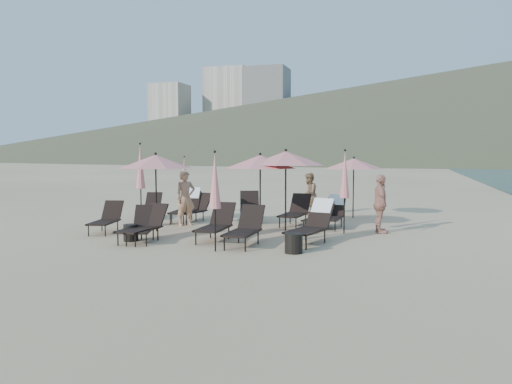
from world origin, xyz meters
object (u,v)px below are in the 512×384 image
(lounger_12, at_px, (319,216))
(beachgoer_c, at_px, (380,204))
(lounger_2, at_px, (144,225))
(lounger_10, at_px, (296,211))
(lounger_1, at_px, (142,225))
(umbrella_closed_3, at_px, (184,174))
(beachgoer_b, at_px, (309,194))
(beachgoer_a, at_px, (186,198))
(lounger_9, at_px, (250,208))
(umbrella_closed_2, at_px, (140,167))
(side_table_0, at_px, (131,233))
(umbrella_open_1, at_px, (260,162))
(lounger_7, at_px, (187,206))
(lounger_8, at_px, (193,209))
(lounger_0, at_px, (107,218))
(umbrella_closed_1, at_px, (345,175))
(lounger_11, at_px, (333,212))
(umbrella_closed_0, at_px, (215,181))
(umbrella_open_3, at_px, (354,164))
(lounger_6, at_px, (150,207))
(side_table_1, at_px, (294,243))
(lounger_3, at_px, (216,224))
(lounger_5, at_px, (313,223))
(umbrella_open_2, at_px, (286,158))
(lounger_4, at_px, (245,228))
(umbrella_open_0, at_px, (156,162))

(lounger_12, relative_size, beachgoer_c, 0.88)
(lounger_2, distance_m, lounger_10, 5.34)
(lounger_1, distance_m, umbrella_closed_3, 6.19)
(beachgoer_b, bearing_deg, beachgoer_a, -37.27)
(lounger_10, bearing_deg, lounger_9, 173.19)
(umbrella_closed_2, relative_size, beachgoer_a, 1.51)
(lounger_9, bearing_deg, side_table_0, -131.57)
(lounger_10, height_order, umbrella_open_1, umbrella_open_1)
(lounger_9, bearing_deg, lounger_7, 173.97)
(lounger_8, distance_m, lounger_12, 4.53)
(lounger_0, relative_size, umbrella_closed_1, 0.67)
(lounger_11, height_order, umbrella_closed_0, umbrella_closed_0)
(lounger_11, distance_m, umbrella_open_3, 3.09)
(umbrella_open_1, xyz_separation_m, beachgoer_a, (-2.66, 0.30, -1.21))
(lounger_2, xyz_separation_m, lounger_12, (4.08, 3.76, -0.06))
(lounger_7, bearing_deg, umbrella_closed_1, -19.39)
(beachgoer_a, bearing_deg, side_table_0, -138.17)
(side_table_0, distance_m, beachgoer_c, 7.26)
(lounger_6, xyz_separation_m, beachgoer_c, (8.31, -1.09, 0.45))
(lounger_0, xyz_separation_m, side_table_0, (1.50, -1.10, -0.20))
(umbrella_closed_3, height_order, beachgoer_c, umbrella_closed_3)
(lounger_11, relative_size, umbrella_closed_0, 0.69)
(lounger_10, height_order, umbrella_closed_1, umbrella_closed_1)
(lounger_6, xyz_separation_m, side_table_1, (6.54, -4.80, -0.19))
(lounger_11, bearing_deg, umbrella_closed_0, -109.98)
(lounger_0, bearing_deg, lounger_3, -17.20)
(lounger_0, height_order, lounger_10, lounger_10)
(lounger_3, distance_m, umbrella_closed_1, 4.05)
(umbrella_closed_0, bearing_deg, lounger_12, 69.08)
(lounger_1, bearing_deg, umbrella_closed_0, -35.70)
(lounger_1, height_order, lounger_5, lounger_5)
(lounger_9, xyz_separation_m, lounger_11, (2.97, -0.51, 0.01))
(umbrella_open_2, bearing_deg, umbrella_closed_1, -3.95)
(lounger_1, height_order, lounger_11, lounger_11)
(lounger_5, height_order, umbrella_open_3, umbrella_open_3)
(lounger_4, height_order, lounger_7, lounger_7)
(lounger_3, height_order, lounger_11, lounger_11)
(lounger_1, xyz_separation_m, umbrella_open_3, (4.87, 6.80, 1.57))
(side_table_1, bearing_deg, umbrella_open_0, 156.60)
(umbrella_open_3, height_order, beachgoer_c, umbrella_open_3)
(umbrella_open_0, bearing_deg, umbrella_closed_0, -39.87)
(umbrella_closed_2, bearing_deg, lounger_6, 104.37)
(umbrella_open_0, distance_m, umbrella_open_2, 3.96)
(lounger_12, height_order, umbrella_closed_2, umbrella_closed_2)
(lounger_5, relative_size, lounger_6, 1.15)
(umbrella_open_2, height_order, side_table_1, umbrella_open_2)
(lounger_8, height_order, umbrella_open_1, umbrella_open_1)
(lounger_11, distance_m, umbrella_closed_3, 6.42)
(side_table_0, bearing_deg, umbrella_open_3, 52.77)
(umbrella_open_1, bearing_deg, beachgoer_b, 81.55)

